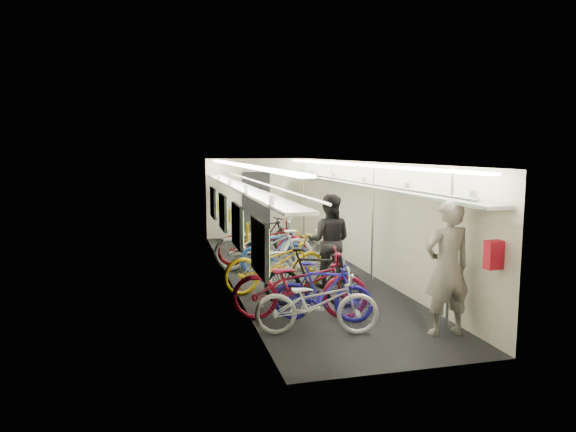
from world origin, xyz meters
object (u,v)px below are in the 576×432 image
bicycle_0 (317,303)px  passenger_mid (329,241)px  backpack (495,255)px  bicycle_1 (323,292)px  passenger_near (447,268)px

bicycle_0 → passenger_mid: (0.99, 2.42, 0.44)m
passenger_mid → backpack: passenger_mid is taller
bicycle_1 → passenger_near: 1.88m
bicycle_0 → backpack: (2.09, -1.09, 0.81)m
passenger_near → backpack: (0.30, -0.64, 0.30)m
passenger_mid → backpack: 3.70m
backpack → bicycle_1: bearing=135.3°
backpack → passenger_near: bearing=111.5°
bicycle_0 → bicycle_1: (0.26, 0.51, -0.00)m
bicycle_1 → backpack: backpack is taller
passenger_mid → passenger_near: bearing=129.4°
passenger_near → passenger_mid: (-0.80, 2.87, -0.07)m
passenger_near → backpack: passenger_near is taller
bicycle_1 → passenger_near: (1.54, -0.96, 0.51)m
passenger_near → passenger_mid: 2.98m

